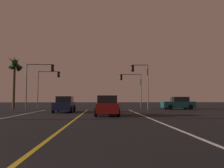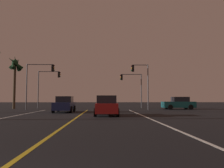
{
  "view_description": "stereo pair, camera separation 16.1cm",
  "coord_description": "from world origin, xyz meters",
  "px_view_note": "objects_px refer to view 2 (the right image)",
  "views": [
    {
      "loc": [
        1.86,
        -2.57,
        1.41
      ],
      "look_at": [
        3.05,
        24.74,
        3.17
      ],
      "focal_mm": 37.47,
      "sensor_mm": 36.0,
      "label": 1
    },
    {
      "loc": [
        2.02,
        -2.57,
        1.41
      ],
      "look_at": [
        3.05,
        24.74,
        3.17
      ],
      "focal_mm": 37.47,
      "sensor_mm": 36.0,
      "label": 2
    }
  ],
  "objects_px": {
    "car_oncoming": "(64,104)",
    "car_lead_same_lane": "(106,106)",
    "car_crossing_side": "(179,103)",
    "traffic_light_far_right": "(131,83)",
    "traffic_light_near_right": "(140,77)",
    "traffic_light_near_left": "(40,76)",
    "palm_tree_left_far": "(15,67)",
    "traffic_light_far_left": "(49,81)"
  },
  "relations": [
    {
      "from": "palm_tree_left_far",
      "to": "traffic_light_far_left",
      "type": "bearing_deg",
      "value": 29.13
    },
    {
      "from": "car_lead_same_lane",
      "to": "traffic_light_far_right",
      "type": "height_order",
      "value": "traffic_light_far_right"
    },
    {
      "from": "traffic_light_near_right",
      "to": "car_oncoming",
      "type": "bearing_deg",
      "value": 31.22
    },
    {
      "from": "car_oncoming",
      "to": "car_lead_same_lane",
      "type": "distance_m",
      "value": 6.86
    },
    {
      "from": "traffic_light_near_left",
      "to": "traffic_light_far_right",
      "type": "bearing_deg",
      "value": 23.48
    },
    {
      "from": "car_crossing_side",
      "to": "traffic_light_far_right",
      "type": "relative_size",
      "value": 0.81
    },
    {
      "from": "car_oncoming",
      "to": "car_crossing_side",
      "type": "bearing_deg",
      "value": 112.82
    },
    {
      "from": "car_oncoming",
      "to": "traffic_light_far_left",
      "type": "bearing_deg",
      "value": -158.9
    },
    {
      "from": "traffic_light_far_left",
      "to": "palm_tree_left_far",
      "type": "bearing_deg",
      "value": -150.87
    },
    {
      "from": "car_oncoming",
      "to": "traffic_light_near_right",
      "type": "distance_m",
      "value": 11.21
    },
    {
      "from": "car_oncoming",
      "to": "traffic_light_far_left",
      "type": "distance_m",
      "value": 12.29
    },
    {
      "from": "car_lead_same_lane",
      "to": "traffic_light_far_right",
      "type": "distance_m",
      "value": 17.05
    },
    {
      "from": "car_oncoming",
      "to": "car_crossing_side",
      "type": "relative_size",
      "value": 1.0
    },
    {
      "from": "traffic_light_far_right",
      "to": "palm_tree_left_far",
      "type": "bearing_deg",
      "value": 8.03
    },
    {
      "from": "car_crossing_side",
      "to": "traffic_light_near_right",
      "type": "bearing_deg",
      "value": 5.74
    },
    {
      "from": "traffic_light_near_left",
      "to": "car_oncoming",
      "type": "bearing_deg",
      "value": -52.86
    },
    {
      "from": "traffic_light_far_right",
      "to": "traffic_light_far_left",
      "type": "bearing_deg",
      "value": 0.0
    },
    {
      "from": "car_lead_same_lane",
      "to": "palm_tree_left_far",
      "type": "height_order",
      "value": "palm_tree_left_far"
    },
    {
      "from": "car_oncoming",
      "to": "traffic_light_far_left",
      "type": "relative_size",
      "value": 0.75
    },
    {
      "from": "car_oncoming",
      "to": "car_crossing_side",
      "type": "height_order",
      "value": "same"
    },
    {
      "from": "traffic_light_far_left",
      "to": "car_crossing_side",
      "type": "bearing_deg",
      "value": -14.95
    },
    {
      "from": "traffic_light_near_right",
      "to": "palm_tree_left_far",
      "type": "distance_m",
      "value": 18.0
    },
    {
      "from": "car_crossing_side",
      "to": "palm_tree_left_far",
      "type": "relative_size",
      "value": 0.56
    },
    {
      "from": "car_oncoming",
      "to": "car_lead_same_lane",
      "type": "relative_size",
      "value": 1.0
    },
    {
      "from": "palm_tree_left_far",
      "to": "traffic_light_near_left",
      "type": "bearing_deg",
      "value": -35.21
    },
    {
      "from": "car_crossing_side",
      "to": "traffic_light_near_left",
      "type": "xyz_separation_m",
      "value": [
        -18.54,
        -0.53,
        3.62
      ]
    },
    {
      "from": "traffic_light_near_left",
      "to": "traffic_light_far_left",
      "type": "xyz_separation_m",
      "value": [
        -0.07,
        5.5,
        -0.21
      ]
    },
    {
      "from": "traffic_light_near_right",
      "to": "car_crossing_side",
      "type": "bearing_deg",
      "value": -174.26
    },
    {
      "from": "car_oncoming",
      "to": "traffic_light_near_left",
      "type": "height_order",
      "value": "traffic_light_near_left"
    },
    {
      "from": "traffic_light_far_right",
      "to": "car_lead_same_lane",
      "type": "bearing_deg",
      "value": 75.95
    },
    {
      "from": "car_crossing_side",
      "to": "traffic_light_far_right",
      "type": "xyz_separation_m",
      "value": [
        -5.88,
        4.97,
        3.15
      ]
    },
    {
      "from": "palm_tree_left_far",
      "to": "car_oncoming",
      "type": "bearing_deg",
      "value": -45.16
    },
    {
      "from": "car_crossing_side",
      "to": "traffic_light_far_left",
      "type": "relative_size",
      "value": 0.75
    },
    {
      "from": "traffic_light_near_right",
      "to": "traffic_light_far_right",
      "type": "relative_size",
      "value": 1.13
    },
    {
      "from": "traffic_light_near_right",
      "to": "traffic_light_far_left",
      "type": "bearing_deg",
      "value": -22.4
    },
    {
      "from": "car_oncoming",
      "to": "traffic_light_near_left",
      "type": "bearing_deg",
      "value": -142.86
    },
    {
      "from": "car_lead_same_lane",
      "to": "palm_tree_left_far",
      "type": "bearing_deg",
      "value": 43.14
    },
    {
      "from": "car_oncoming",
      "to": "car_lead_same_lane",
      "type": "height_order",
      "value": "same"
    },
    {
      "from": "car_oncoming",
      "to": "traffic_light_far_right",
      "type": "distance_m",
      "value": 14.25
    },
    {
      "from": "traffic_light_near_left",
      "to": "traffic_light_far_right",
      "type": "xyz_separation_m",
      "value": [
        12.66,
        5.5,
        -0.47
      ]
    },
    {
      "from": "car_lead_same_lane",
      "to": "traffic_light_near_left",
      "type": "bearing_deg",
      "value": 38.62
    },
    {
      "from": "car_crossing_side",
      "to": "traffic_light_near_left",
      "type": "relative_size",
      "value": 0.72
    }
  ]
}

